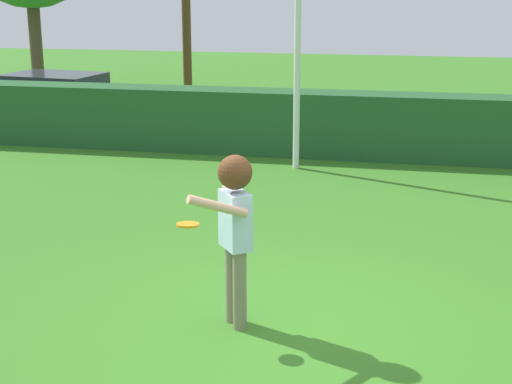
% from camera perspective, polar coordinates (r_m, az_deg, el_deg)
% --- Properties ---
extents(ground_plane, '(60.00, 60.00, 0.00)m').
position_cam_1_polar(ground_plane, '(8.03, 2.34, -9.91)').
color(ground_plane, '#397B23').
extents(person, '(0.56, 0.81, 1.79)m').
position_cam_1_polar(person, '(7.65, -1.61, -1.97)').
color(person, gray).
rests_on(person, ground).
extents(frisbee, '(0.23, 0.23, 0.04)m').
position_cam_1_polar(frisbee, '(7.61, -5.06, -2.42)').
color(frisbee, orange).
extents(hedge_row, '(20.98, 0.90, 1.28)m').
position_cam_1_polar(hedge_row, '(15.51, 7.35, 4.93)').
color(hedge_row, '#23562A').
rests_on(hedge_row, ground).
extents(parked_car_black, '(4.39, 2.26, 1.25)m').
position_cam_1_polar(parked_car_black, '(19.47, -14.67, 6.82)').
color(parked_car_black, black).
rests_on(parked_car_black, ground).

